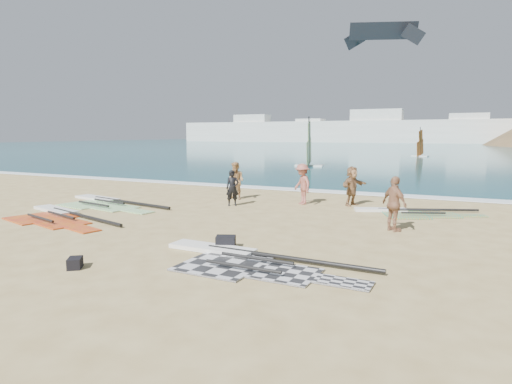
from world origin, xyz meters
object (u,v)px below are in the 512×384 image
at_px(rig_green, 104,203).
at_px(beachgoer_back, 394,204).
at_px(beachgoer_right, 352,186).
at_px(rig_grey, 241,259).
at_px(beachgoer_mid, 302,184).
at_px(beachgoer_left, 236,181).
at_px(gear_bag_near, 226,242).
at_px(gear_bag_far, 75,263).
at_px(rig_red, 57,216).
at_px(person_wetsuit, 232,188).
at_px(rig_orange, 407,212).

bearing_deg(rig_green, beachgoer_back, 9.86).
height_order(beachgoer_back, beachgoer_right, beachgoer_back).
height_order(rig_grey, beachgoer_mid, beachgoer_mid).
height_order(beachgoer_left, beachgoer_right, beachgoer_left).
bearing_deg(rig_green, rig_grey, -17.76).
distance_m(rig_grey, gear_bag_near, 1.38).
bearing_deg(rig_green, beachgoer_mid, 34.87).
xyz_separation_m(gear_bag_far, beachgoer_left, (-1.63, 11.37, 0.79)).
height_order(rig_red, person_wetsuit, person_wetsuit).
xyz_separation_m(beachgoer_left, beachgoer_back, (8.02, -3.97, -0.00)).
xyz_separation_m(beachgoer_left, beachgoer_mid, (3.45, -0.03, 0.01)).
bearing_deg(beachgoer_back, person_wetsuit, 24.78).
bearing_deg(beachgoer_right, rig_red, 150.67).
relative_size(rig_green, gear_bag_far, 14.93).
height_order(rig_grey, rig_orange, rig_grey).
bearing_deg(rig_grey, person_wetsuit, 121.53).
height_order(rig_grey, beachgoer_left, beachgoer_left).
bearing_deg(beachgoer_back, beachgoer_right, -20.40).
bearing_deg(beachgoer_left, rig_grey, -53.21).
relative_size(gear_bag_near, beachgoer_mid, 0.29).
height_order(rig_green, gear_bag_far, gear_bag_far).
height_order(rig_red, beachgoer_left, beachgoer_left).
relative_size(rig_green, rig_orange, 1.27).
bearing_deg(rig_green, beachgoer_left, 48.30).
relative_size(rig_grey, gear_bag_near, 10.93).
distance_m(beachgoer_left, beachgoer_back, 8.95).
xyz_separation_m(rig_green, person_wetsuit, (5.68, 2.02, 0.75)).
distance_m(rig_red, person_wetsuit, 7.23).
height_order(gear_bag_near, beachgoer_left, beachgoer_left).
distance_m(gear_bag_near, person_wetsuit, 7.22).
height_order(rig_orange, beachgoer_right, beachgoer_right).
height_order(beachgoer_left, beachgoer_mid, beachgoer_mid).
height_order(person_wetsuit, beachgoer_mid, beachgoer_mid).
relative_size(rig_grey, beachgoer_right, 3.33).
bearing_deg(rig_green, beachgoer_right, 33.29).
bearing_deg(person_wetsuit, beachgoer_mid, -1.65).
xyz_separation_m(rig_red, beachgoer_right, (9.74, 7.62, 0.84)).
height_order(rig_green, person_wetsuit, person_wetsuit).
distance_m(beachgoer_left, beachgoer_mid, 3.45).
bearing_deg(beachgoer_right, gear_bag_near, -167.60).
relative_size(rig_red, beachgoer_right, 3.43).
bearing_deg(beachgoer_right, gear_bag_far, -175.68).
bearing_deg(beachgoer_right, person_wetsuit, 138.78).
xyz_separation_m(gear_bag_near, beachgoer_mid, (-0.55, 8.17, 0.76)).
distance_m(rig_orange, person_wetsuit, 7.49).
distance_m(rig_grey, beachgoer_right, 9.80).
bearing_deg(gear_bag_near, rig_red, 171.84).
relative_size(rig_green, beachgoer_right, 3.63).
relative_size(gear_bag_far, beachgoer_right, 0.24).
xyz_separation_m(person_wetsuit, beachgoer_back, (7.26, -2.19, 0.12)).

